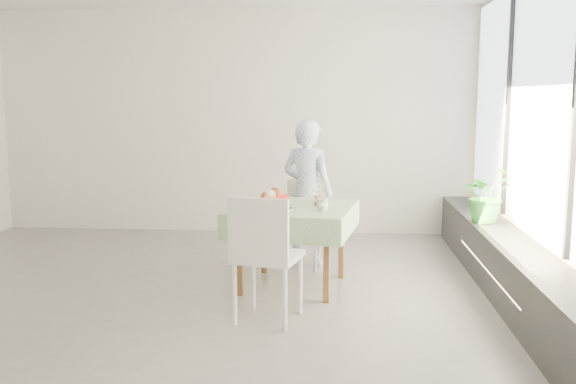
# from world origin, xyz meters

# --- Properties ---
(floor) EXTENTS (6.00, 6.00, 0.00)m
(floor) POSITION_xyz_m (0.00, 0.00, 0.00)
(floor) COLOR slate
(floor) RESTS_ON ground
(wall_back) EXTENTS (6.00, 0.02, 2.80)m
(wall_back) POSITION_xyz_m (0.00, 2.50, 1.40)
(wall_back) COLOR silver
(wall_back) RESTS_ON ground
(wall_front) EXTENTS (6.00, 0.02, 2.80)m
(wall_front) POSITION_xyz_m (0.00, -2.50, 1.40)
(wall_front) COLOR silver
(wall_front) RESTS_ON ground
(wall_right) EXTENTS (0.02, 5.00, 2.80)m
(wall_right) POSITION_xyz_m (3.00, 0.00, 1.40)
(wall_right) COLOR silver
(wall_right) RESTS_ON ground
(window_pane) EXTENTS (0.01, 4.80, 2.18)m
(window_pane) POSITION_xyz_m (2.97, 0.00, 1.65)
(window_pane) COLOR #D1E0F9
(window_pane) RESTS_ON ground
(window_ledge) EXTENTS (0.40, 4.80, 0.50)m
(window_ledge) POSITION_xyz_m (2.80, 0.00, 0.25)
(window_ledge) COLOR black
(window_ledge) RESTS_ON ground
(cafe_table) EXTENTS (1.20, 1.20, 0.74)m
(cafe_table) POSITION_xyz_m (0.91, 0.12, 0.46)
(cafe_table) COLOR brown
(cafe_table) RESTS_ON ground
(chair_far) EXTENTS (0.48, 0.48, 0.87)m
(chair_far) POSITION_xyz_m (0.96, 0.84, 0.27)
(chair_far) COLOR white
(chair_far) RESTS_ON ground
(chair_near) EXTENTS (0.56, 0.56, 0.99)m
(chair_near) POSITION_xyz_m (0.78, -0.78, 0.30)
(chair_near) COLOR white
(chair_near) RESTS_ON ground
(diner) EXTENTS (0.64, 0.54, 1.50)m
(diner) POSITION_xyz_m (1.00, 0.93, 0.75)
(diner) COLOR #93BBEB
(diner) RESTS_ON ground
(main_dish) EXTENTS (0.34, 0.34, 0.17)m
(main_dish) POSITION_xyz_m (0.74, -0.08, 0.80)
(main_dish) COLOR white
(main_dish) RESTS_ON cafe_table
(juice_cup_orange) EXTENTS (0.10, 0.10, 0.27)m
(juice_cup_orange) POSITION_xyz_m (1.14, 0.15, 0.80)
(juice_cup_orange) COLOR white
(juice_cup_orange) RESTS_ON cafe_table
(juice_cup_lemonade) EXTENTS (0.10, 0.10, 0.28)m
(juice_cup_lemonade) POSITION_xyz_m (1.18, -0.08, 0.81)
(juice_cup_lemonade) COLOR white
(juice_cup_lemonade) RESTS_ON cafe_table
(second_dish) EXTENTS (0.25, 0.25, 0.12)m
(second_dish) POSITION_xyz_m (0.73, 0.45, 0.78)
(second_dish) COLOR red
(second_dish) RESTS_ON cafe_table
(potted_plant) EXTENTS (0.64, 0.61, 0.55)m
(potted_plant) POSITION_xyz_m (2.75, 0.76, 0.77)
(potted_plant) COLOR #2C6E24
(potted_plant) RESTS_ON window_ledge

